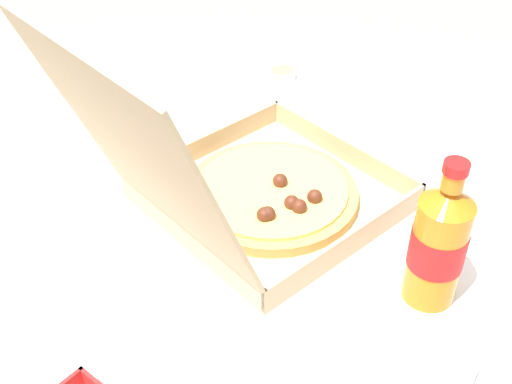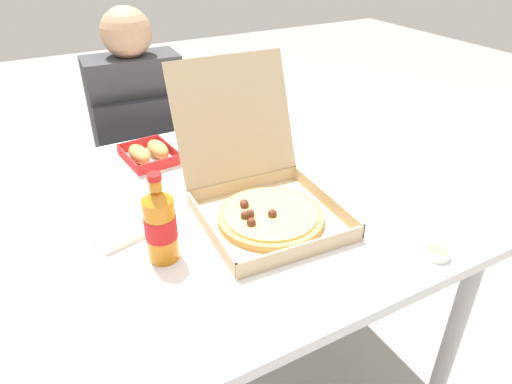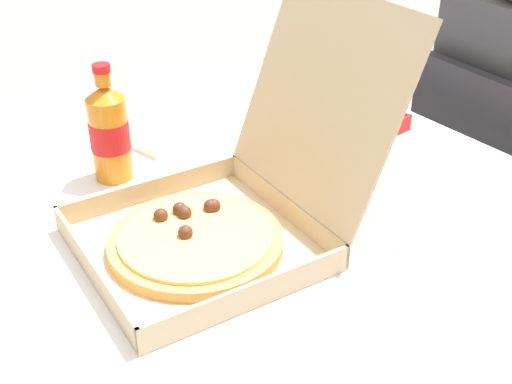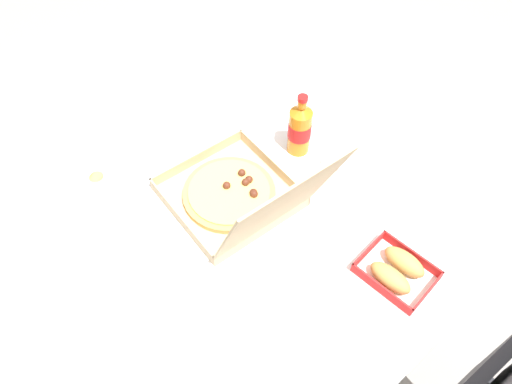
# 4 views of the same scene
# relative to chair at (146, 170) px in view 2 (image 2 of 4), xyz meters

# --- Properties ---
(ground_plane) EXTENTS (10.00, 10.00, 0.00)m
(ground_plane) POSITION_rel_chair_xyz_m (0.02, -0.77, -0.48)
(ground_plane) COLOR gray
(dining_table) EXTENTS (1.16, 1.07, 0.73)m
(dining_table) POSITION_rel_chair_xyz_m (0.02, -0.77, 0.18)
(dining_table) COLOR white
(dining_table) RESTS_ON ground_plane
(chair) EXTENTS (0.43, 0.43, 0.83)m
(chair) POSITION_rel_chair_xyz_m (0.00, 0.00, 0.00)
(chair) COLOR #232328
(chair) RESTS_ON ground_plane
(diner_person) EXTENTS (0.37, 0.42, 1.15)m
(diner_person) POSITION_rel_chair_xyz_m (0.00, 0.06, 0.21)
(diner_person) COLOR #333847
(diner_person) RESTS_ON ground_plane
(pizza_box_open) EXTENTS (0.37, 0.49, 0.37)m
(pizza_box_open) POSITION_rel_chair_xyz_m (0.09, -0.87, 0.31)
(pizza_box_open) COLOR tan
(pizza_box_open) RESTS_ON dining_table
(bread_side_box) EXTENTS (0.17, 0.20, 0.06)m
(bread_side_box) POSITION_rel_chair_xyz_m (-0.08, -0.42, 0.28)
(bread_side_box) COLOR white
(bread_side_box) RESTS_ON dining_table
(cola_bottle) EXTENTS (0.07, 0.07, 0.22)m
(cola_bottle) POSITION_rel_chair_xyz_m (-0.21, -0.93, 0.35)
(cola_bottle) COLOR orange
(cola_bottle) RESTS_ON dining_table
(paper_menu) EXTENTS (0.25, 0.21, 0.00)m
(paper_menu) POSITION_rel_chair_xyz_m (0.28, -0.59, 0.26)
(paper_menu) COLOR white
(paper_menu) RESTS_ON dining_table
(napkin_pile) EXTENTS (0.13, 0.13, 0.02)m
(napkin_pile) POSITION_rel_chair_xyz_m (-0.29, -0.79, 0.27)
(napkin_pile) COLOR white
(napkin_pile) RESTS_ON dining_table
(dipping_sauce_cup) EXTENTS (0.06, 0.06, 0.02)m
(dipping_sauce_cup) POSITION_rel_chair_xyz_m (0.35, -1.24, 0.27)
(dipping_sauce_cup) COLOR white
(dipping_sauce_cup) RESTS_ON dining_table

